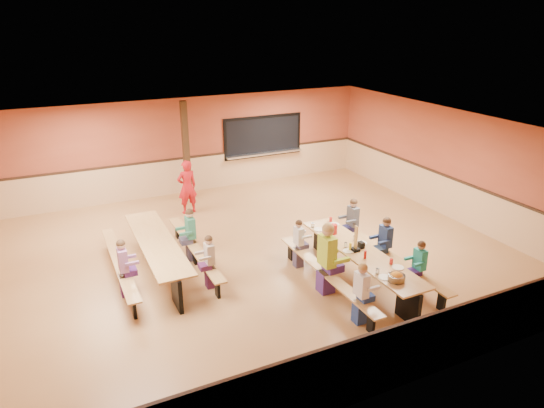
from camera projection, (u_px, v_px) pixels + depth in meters
name	position (u px, v px, depth m)	size (l,w,h in m)	color
ground	(250.00, 255.00, 11.49)	(12.00, 12.00, 0.00)	#986539
room_envelope	(250.00, 229.00, 11.23)	(12.04, 10.04, 3.02)	#99452C
kitchen_pass_through	(263.00, 138.00, 16.16)	(2.78, 0.28, 1.38)	black
structural_post	(186.00, 151.00, 14.56)	(0.18, 0.18, 3.00)	#311F10
cafeteria_table_main	(360.00, 260.00, 10.14)	(1.91, 3.70, 0.74)	#B18046
cafeteria_table_second	(157.00, 250.00, 10.58)	(1.91, 3.70, 0.74)	#B18046
seated_child_white_left	(361.00, 294.00, 8.77)	(0.37, 0.30, 1.20)	white
seated_adult_yellow	(327.00, 259.00, 9.72)	(0.51, 0.42, 1.49)	#ABCA29
seated_child_grey_left	(299.00, 244.00, 10.79)	(0.32, 0.27, 1.12)	silver
seated_child_teal_right	(419.00, 268.00, 9.73)	(0.34, 0.28, 1.15)	teal
seated_child_navy_right	(385.00, 244.00, 10.64)	(0.38, 0.31, 1.24)	navy
seated_child_char_right	(352.00, 224.00, 11.70)	(0.38, 0.31, 1.24)	#50525B
seated_child_purple_sec	(124.00, 268.00, 9.64)	(0.37, 0.30, 1.21)	#985F92
seated_child_green_sec	(191.00, 235.00, 11.07)	(0.39, 0.32, 1.24)	#2E7357
seated_child_tan_sec	(210.00, 262.00, 9.95)	(0.34, 0.28, 1.16)	tan
standing_woman	(187.00, 187.00, 13.70)	(0.57, 0.37, 1.56)	red
punch_pitcher	(334.00, 229.00, 10.83)	(0.16, 0.16, 0.22)	red
chip_bowl	(396.00, 277.00, 8.91)	(0.32, 0.32, 0.15)	orange
napkin_dispenser	(361.00, 245.00, 10.18)	(0.10, 0.14, 0.13)	black
condiment_mustard	(350.00, 247.00, 10.06)	(0.06, 0.06, 0.17)	yellow
condiment_ketchup	(365.00, 254.00, 9.73)	(0.06, 0.06, 0.17)	#B2140F
table_paddle	(355.00, 245.00, 10.03)	(0.16, 0.16, 0.56)	black
place_settings	(361.00, 249.00, 10.04)	(0.65, 3.30, 0.11)	beige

